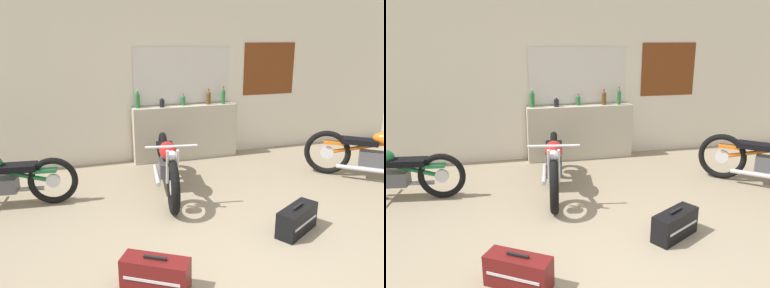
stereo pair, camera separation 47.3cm
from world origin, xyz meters
The scene contains 12 objects.
ground_plane centered at (0.00, 0.00, 0.00)m, with size 24.00×24.00×0.00m, color gray.
wall_back centered at (0.02, 3.78, 1.40)m, with size 10.00×0.07×2.80m.
sill_counter centered at (0.44, 3.60, 0.48)m, with size 1.86×0.28×0.95m.
bottle_leftmost centered at (-0.38, 3.62, 1.09)m, with size 0.07×0.07×0.32m.
bottle_left_center centered at (0.02, 3.58, 1.03)m, with size 0.08×0.08×0.17m.
bottle_center centered at (0.42, 3.64, 1.04)m, with size 0.07×0.07×0.20m.
bottle_right_center centered at (0.87, 3.60, 1.07)m, with size 0.08×0.08×0.27m.
bottle_rightmost centered at (1.14, 3.57, 1.09)m, with size 0.07×0.07×0.31m.
motorcycle_red centered at (-0.25, 2.23, 0.40)m, with size 0.64×2.08×0.83m.
motorcycle_orange centered at (2.88, 1.63, 0.43)m, with size 1.69×1.53×0.89m.
hard_case_darkred centered at (-0.89, 0.17, 0.14)m, with size 0.61×0.49×0.31m.
hard_case_black centered at (0.81, 0.64, 0.15)m, with size 0.61×0.47×0.32m.
Camera 1 is at (-1.46, -2.55, 2.08)m, focal length 35.00 mm.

